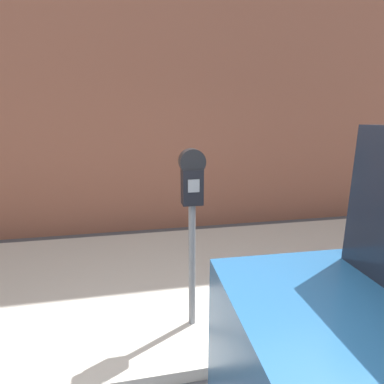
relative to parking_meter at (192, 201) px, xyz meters
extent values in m
cube|color=#BCB7AD|center=(0.16, 0.88, -1.20)|extent=(24.00, 2.80, 0.11)
cube|color=#935642|center=(0.16, 2.84, 2.18)|extent=(24.00, 0.30, 6.86)
cylinder|color=slate|center=(0.00, 0.00, -0.58)|extent=(0.06, 0.06, 1.12)
cube|color=black|center=(0.00, 0.00, 0.12)|extent=(0.17, 0.13, 0.29)
cube|color=gray|center=(0.00, -0.07, 0.15)|extent=(0.09, 0.01, 0.10)
cylinder|color=black|center=(0.00, 0.00, 0.33)|extent=(0.21, 0.11, 0.21)
cylinder|color=black|center=(0.82, -0.96, -0.92)|extent=(0.66, 0.24, 0.66)
camera|label=1|loc=(-0.45, -2.31, 0.67)|focal=28.00mm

